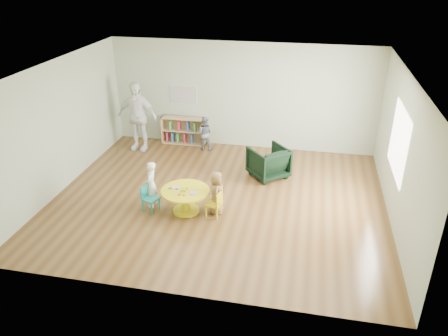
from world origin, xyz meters
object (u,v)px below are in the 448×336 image
activity_table (186,197)px  bookshelf (183,130)px  armchair (268,162)px  kid_chair_left (149,197)px  toddler (205,133)px  child_left (151,184)px  adult_caretaker (137,116)px  kid_chair_right (215,203)px  child_right (216,193)px

activity_table → bookshelf: (-1.07, 3.47, 0.03)m
bookshelf → armchair: (2.53, -1.58, 0.00)m
kid_chair_left → bookshelf: 3.58m
armchair → toddler: (-1.85, 1.27, 0.09)m
bookshelf → armchair: 2.99m
child_left → adult_caretaker: size_ratio=0.54×
toddler → kid_chair_left: bearing=85.1°
activity_table → child_left: size_ratio=0.99×
kid_chair_right → bookshelf: 3.91m
child_left → child_right: child_left is taller
armchair → child_right: 2.00m
child_left → kid_chair_left: bearing=-2.8°
kid_chair_left → kid_chair_right: 1.37m
kid_chair_left → bookshelf: (-0.33, 3.57, 0.07)m
armchair → adult_caretaker: 3.74m
kid_chair_left → toddler: (0.36, 3.26, 0.17)m
bookshelf → child_left: bearing=-84.6°
kid_chair_right → armchair: bearing=-13.2°
bookshelf → toddler: 0.76m
kid_chair_left → adult_caretaker: adult_caretaker is taller
kid_chair_right → toddler: toddler is taller
kid_chair_left → kid_chair_right: (1.37, 0.04, 0.00)m
armchair → kid_chair_right: bearing=26.3°
child_right → toddler: bearing=6.5°
adult_caretaker → child_left: bearing=-60.0°
kid_chair_right → adult_caretaker: (-2.74, 2.89, 0.63)m
activity_table → child_left: child_left is taller
activity_table → adult_caretaker: 3.59m
activity_table → child_right: size_ratio=1.08×
child_right → toddler: 3.24m
kid_chair_right → kid_chair_left: bearing=102.0°
kid_chair_right → child_left: child_left is taller
kid_chair_left → bookshelf: bearing=-151.6°
kid_chair_left → child_right: bearing=120.7°
child_left → toddler: size_ratio=1.08×
activity_table → toddler: bearing=96.8°
child_right → bookshelf: bearing=15.1°
armchair → toddler: size_ratio=0.88×
child_left → toddler: (0.37, 3.08, -0.03)m
child_left → child_right: size_ratio=1.09×
child_left → child_right: 1.37m
kid_chair_right → armchair: armchair is taller
armchair → child_left: child_left is taller
child_left → child_right: bearing=84.8°
activity_table → toddler: size_ratio=1.07×
kid_chair_right → child_left: size_ratio=0.56×
bookshelf → armchair: bookshelf is taller
armchair → toddler: toddler is taller
child_right → kid_chair_left: bearing=86.1°
adult_caretaker → bookshelf: bearing=34.8°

